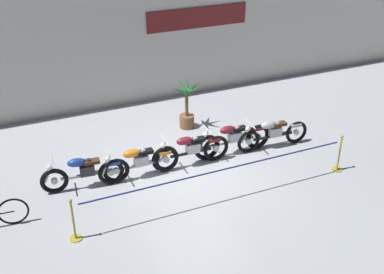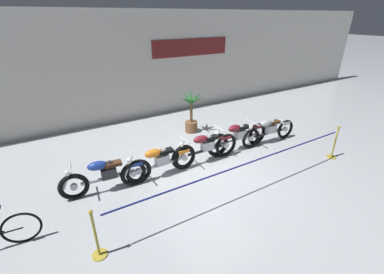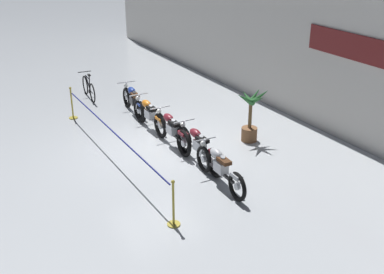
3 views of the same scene
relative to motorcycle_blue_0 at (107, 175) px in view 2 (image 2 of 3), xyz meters
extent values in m
plane|color=#B2B7BC|center=(2.74, -0.57, -0.46)|extent=(120.00, 120.00, 0.00)
cube|color=silver|center=(2.74, 4.55, 1.64)|extent=(28.00, 0.25, 4.20)
cube|color=maroon|center=(5.02, 4.41, 2.26)|extent=(3.63, 0.04, 0.70)
torus|color=black|center=(-0.75, 0.07, -0.11)|extent=(0.70, 0.18, 0.69)
torus|color=black|center=(0.77, -0.08, -0.11)|extent=(0.70, 0.18, 0.69)
cylinder|color=silver|center=(-0.75, 0.07, -0.11)|extent=(0.17, 0.10, 0.16)
cylinder|color=silver|center=(0.77, -0.08, -0.11)|extent=(0.17, 0.10, 0.16)
cylinder|color=silver|center=(-0.84, 0.08, 0.17)|extent=(0.31, 0.09, 0.59)
cube|color=#2D2D30|center=(0.06, -0.01, 0.05)|extent=(0.38, 0.25, 0.26)
cylinder|color=#2D2D30|center=(0.02, 0.00, 0.25)|extent=(0.19, 0.13, 0.24)
cylinder|color=#2D2D30|center=(0.10, -0.01, 0.25)|extent=(0.19, 0.13, 0.24)
cylinder|color=silver|center=(0.37, 0.10, -0.09)|extent=(0.70, 0.14, 0.07)
cube|color=#ADAFB5|center=(0.01, 0.00, -0.09)|extent=(1.22, 0.18, 0.06)
ellipsoid|color=navy|center=(-0.17, 0.01, 0.31)|extent=(0.48, 0.26, 0.22)
cube|color=#4C2D19|center=(0.19, -0.02, 0.27)|extent=(0.42, 0.24, 0.09)
cube|color=navy|center=(0.72, -0.07, 0.13)|extent=(0.33, 0.19, 0.08)
cylinder|color=silver|center=(-0.73, 0.07, 0.44)|extent=(0.10, 0.62, 0.04)
sphere|color=silver|center=(-0.81, 0.08, 0.30)|extent=(0.14, 0.14, 0.14)
torus|color=black|center=(0.63, -0.09, -0.12)|extent=(0.68, 0.12, 0.68)
torus|color=black|center=(2.14, -0.08, -0.12)|extent=(0.68, 0.12, 0.68)
cylinder|color=silver|center=(0.63, -0.09, -0.12)|extent=(0.16, 0.08, 0.16)
cylinder|color=silver|center=(2.14, -0.08, -0.12)|extent=(0.16, 0.08, 0.16)
cylinder|color=silver|center=(0.54, -0.09, 0.16)|extent=(0.30, 0.06, 0.59)
cube|color=silver|center=(1.44, -0.08, 0.04)|extent=(0.36, 0.22, 0.26)
cylinder|color=silver|center=(1.39, -0.08, 0.24)|extent=(0.18, 0.11, 0.24)
cylinder|color=silver|center=(1.48, -0.08, 0.24)|extent=(0.18, 0.11, 0.24)
cylinder|color=silver|center=(1.73, 0.06, -0.10)|extent=(0.70, 0.08, 0.07)
cube|color=#ADAFB5|center=(1.39, -0.09, -0.10)|extent=(1.21, 0.07, 0.06)
ellipsoid|color=orange|center=(1.21, -0.09, 0.30)|extent=(0.46, 0.22, 0.22)
cube|color=black|center=(1.57, -0.08, 0.26)|extent=(0.40, 0.20, 0.09)
cube|color=orange|center=(2.09, -0.08, 0.12)|extent=(0.32, 0.16, 0.08)
cylinder|color=silver|center=(0.65, -0.09, 0.43)|extent=(0.04, 0.62, 0.04)
sphere|color=silver|center=(0.57, -0.09, 0.29)|extent=(0.14, 0.14, 0.14)
torus|color=black|center=(2.10, -0.07, -0.08)|extent=(0.75, 0.12, 0.75)
torus|color=black|center=(3.57, -0.10, -0.08)|extent=(0.75, 0.12, 0.75)
cylinder|color=silver|center=(2.10, -0.07, -0.08)|extent=(0.18, 0.08, 0.18)
cylinder|color=silver|center=(3.57, -0.10, -0.08)|extent=(0.18, 0.08, 0.18)
cylinder|color=silver|center=(2.01, -0.07, 0.20)|extent=(0.30, 0.06, 0.59)
cube|color=silver|center=(2.89, -0.08, 0.08)|extent=(0.36, 0.23, 0.26)
cylinder|color=silver|center=(2.85, -0.08, 0.28)|extent=(0.18, 0.11, 0.24)
cylinder|color=silver|center=(2.93, -0.09, 0.28)|extent=(0.18, 0.11, 0.24)
cylinder|color=silver|center=(3.19, 0.05, -0.06)|extent=(0.70, 0.08, 0.07)
cube|color=black|center=(2.84, -0.08, -0.06)|extent=(1.18, 0.08, 0.06)
ellipsoid|color=maroon|center=(2.66, -0.08, 0.34)|extent=(0.46, 0.23, 0.22)
cube|color=black|center=(3.02, -0.09, 0.30)|extent=(0.40, 0.21, 0.09)
cube|color=maroon|center=(3.52, -0.10, 0.19)|extent=(0.32, 0.17, 0.08)
cylinder|color=silver|center=(2.12, -0.07, 0.47)|extent=(0.05, 0.62, 0.04)
sphere|color=silver|center=(2.04, -0.07, 0.33)|extent=(0.14, 0.14, 0.14)
torus|color=black|center=(3.36, 0.03, -0.08)|extent=(0.75, 0.13, 0.75)
torus|color=black|center=(4.96, 0.01, -0.08)|extent=(0.75, 0.13, 0.75)
cylinder|color=silver|center=(3.36, 0.03, -0.08)|extent=(0.18, 0.08, 0.18)
cylinder|color=silver|center=(4.96, 0.01, -0.08)|extent=(0.18, 0.08, 0.18)
cylinder|color=silver|center=(3.27, 0.03, 0.20)|extent=(0.30, 0.06, 0.59)
cube|color=silver|center=(4.21, 0.02, 0.08)|extent=(0.36, 0.22, 0.26)
cylinder|color=silver|center=(4.17, 0.02, 0.28)|extent=(0.18, 0.11, 0.24)
cylinder|color=silver|center=(4.25, 0.02, 0.28)|extent=(0.18, 0.11, 0.24)
cylinder|color=silver|center=(4.51, 0.16, -0.06)|extent=(0.70, 0.08, 0.07)
cube|color=#ADAFB5|center=(4.16, 0.02, -0.06)|extent=(1.28, 0.07, 0.06)
ellipsoid|color=maroon|center=(3.98, 0.02, 0.34)|extent=(0.46, 0.22, 0.22)
cube|color=black|center=(4.34, 0.02, 0.30)|extent=(0.40, 0.20, 0.09)
cube|color=maroon|center=(4.91, 0.01, 0.19)|extent=(0.32, 0.16, 0.08)
cylinder|color=silver|center=(3.38, 0.03, 0.47)|extent=(0.04, 0.62, 0.04)
sphere|color=silver|center=(3.30, 0.03, 0.33)|extent=(0.14, 0.14, 0.14)
torus|color=black|center=(4.60, -0.09, -0.11)|extent=(0.69, 0.13, 0.69)
torus|color=black|center=(6.16, -0.15, -0.11)|extent=(0.69, 0.13, 0.69)
cylinder|color=silver|center=(4.60, -0.09, -0.11)|extent=(0.17, 0.09, 0.17)
cylinder|color=silver|center=(6.16, -0.15, -0.11)|extent=(0.17, 0.09, 0.17)
cylinder|color=silver|center=(4.51, -0.08, 0.17)|extent=(0.31, 0.07, 0.59)
cube|color=silver|center=(5.43, -0.12, 0.05)|extent=(0.37, 0.23, 0.26)
cylinder|color=silver|center=(5.39, -0.12, 0.25)|extent=(0.18, 0.12, 0.24)
cylinder|color=silver|center=(5.47, -0.12, 0.25)|extent=(0.18, 0.12, 0.24)
cylinder|color=silver|center=(5.74, 0.01, -0.09)|extent=(0.70, 0.10, 0.07)
cube|color=black|center=(5.38, -0.12, -0.09)|extent=(1.25, 0.11, 0.06)
ellipsoid|color=#B7BABF|center=(5.20, -0.11, 0.31)|extent=(0.47, 0.24, 0.22)
cube|color=#4C2D19|center=(5.56, -0.13, 0.27)|extent=(0.41, 0.22, 0.09)
cube|color=#B7BABF|center=(6.11, -0.15, 0.14)|extent=(0.33, 0.17, 0.08)
cylinder|color=silver|center=(4.62, -0.09, 0.44)|extent=(0.06, 0.62, 0.04)
sphere|color=silver|center=(4.54, -0.08, 0.30)|extent=(0.14, 0.14, 0.14)
torus|color=black|center=(-1.80, -0.79, -0.11)|extent=(0.69, 0.10, 0.69)
cylinder|color=black|center=(-2.00, -0.78, -0.11)|extent=(0.46, 0.06, 0.03)
cylinder|color=brown|center=(3.61, 2.03, -0.26)|extent=(0.46, 0.46, 0.40)
cylinder|color=brown|center=(3.61, 2.03, 0.34)|extent=(0.10, 0.10, 0.78)
cone|color=#235B28|center=(3.83, 2.06, 0.84)|extent=(0.58, 0.23, 0.41)
cone|color=#235B28|center=(3.71, 2.25, 0.87)|extent=(0.35, 0.59, 0.53)
cone|color=#235B28|center=(3.54, 2.21, 0.86)|extent=(0.31, 0.51, 0.48)
cone|color=#235B28|center=(3.39, 2.05, 0.81)|extent=(0.55, 0.21, 0.34)
cone|color=#235B28|center=(3.52, 1.87, 0.83)|extent=(0.34, 0.48, 0.44)
cone|color=#235B28|center=(3.74, 1.85, 0.83)|extent=(0.42, 0.53, 0.47)
cylinder|color=gold|center=(-0.65, -1.85, -0.44)|extent=(0.28, 0.28, 0.03)
cylinder|color=gold|center=(-0.65, -1.85, 0.04)|extent=(0.05, 0.05, 0.95)
sphere|color=gold|center=(-0.65, -1.85, 0.56)|extent=(0.08, 0.08, 0.08)
cylinder|color=navy|center=(2.84, -1.85, 0.42)|extent=(6.70, 0.04, 0.04)
cylinder|color=gold|center=(6.32, -1.85, -0.44)|extent=(0.28, 0.28, 0.03)
cylinder|color=gold|center=(6.32, -1.85, 0.04)|extent=(0.05, 0.05, 0.95)
sphere|color=gold|center=(6.32, -1.85, 0.56)|extent=(0.08, 0.08, 0.08)
camera|label=1|loc=(-1.55, -10.28, 6.50)|focal=45.00mm
camera|label=2|loc=(-0.90, -5.55, 3.51)|focal=24.00mm
camera|label=3|loc=(13.82, -5.70, 5.23)|focal=45.00mm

